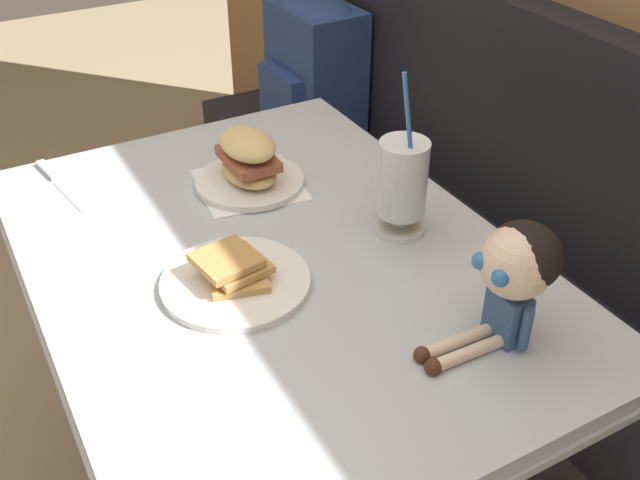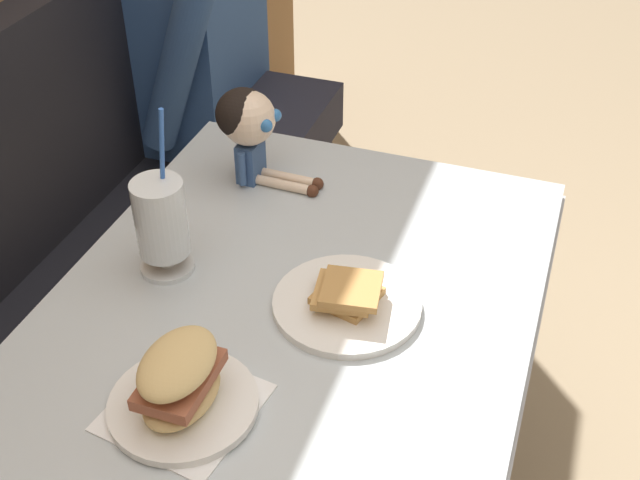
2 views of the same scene
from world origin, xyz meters
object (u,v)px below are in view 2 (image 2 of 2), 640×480
Objects in this scene: milkshake_glass at (161,222)px; toast_plate at (347,301)px; seated_doll at (248,123)px; sandwich_plate at (181,386)px; diner_patron at (214,40)px.

toast_plate is at bearing -88.88° from milkshake_glass.
milkshake_glass is 1.44× the size of seated_doll.
milkshake_glass is (-0.01, 0.33, 0.09)m from toast_plate.
sandwich_plate is 0.62m from seated_doll.
diner_patron is (0.91, 0.67, -0.01)m from toast_plate.
sandwich_plate is at bearing -148.21° from milkshake_glass.
milkshake_glass reaches higher than toast_plate.
sandwich_plate reaches higher than toast_plate.
diner_patron is at bearing 23.33° from sandwich_plate.
milkshake_glass is at bearing 31.79° from sandwich_plate.
milkshake_glass reaches higher than sandwich_plate.
milkshake_glass is 1.39× the size of sandwich_plate.
milkshake_glass reaches higher than seated_doll.
diner_patron is (1.20, 0.52, -0.04)m from sandwich_plate.
diner_patron reaches higher than seated_doll.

